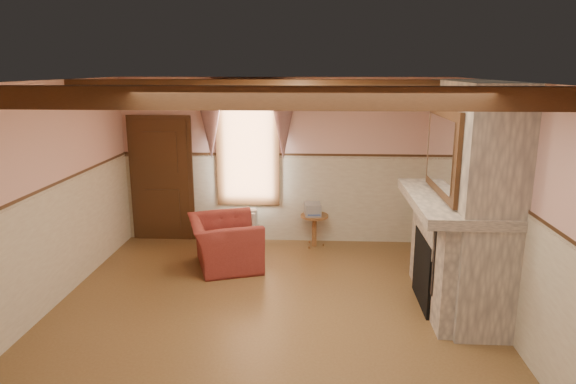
# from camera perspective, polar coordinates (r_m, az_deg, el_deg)

# --- Properties ---
(floor) EXTENTS (5.50, 6.00, 0.01)m
(floor) POSITION_cam_1_polar(r_m,az_deg,el_deg) (6.32, -2.32, -14.15)
(floor) COLOR brown
(floor) RESTS_ON ground
(ceiling) EXTENTS (5.50, 6.00, 0.01)m
(ceiling) POSITION_cam_1_polar(r_m,az_deg,el_deg) (5.59, -2.60, 12.12)
(ceiling) COLOR silver
(ceiling) RESTS_ON wall_back
(wall_back) EXTENTS (5.50, 0.02, 2.80)m
(wall_back) POSITION_cam_1_polar(r_m,az_deg,el_deg) (8.72, -0.52, 3.44)
(wall_back) COLOR #DCA598
(wall_back) RESTS_ON floor
(wall_front) EXTENTS (5.50, 0.02, 2.80)m
(wall_front) POSITION_cam_1_polar(r_m,az_deg,el_deg) (3.05, -8.24, -17.05)
(wall_front) COLOR #DCA598
(wall_front) RESTS_ON floor
(wall_left) EXTENTS (0.02, 6.00, 2.80)m
(wall_left) POSITION_cam_1_polar(r_m,az_deg,el_deg) (6.66, -26.73, -1.28)
(wall_left) COLOR #DCA598
(wall_left) RESTS_ON floor
(wall_right) EXTENTS (0.02, 6.00, 2.80)m
(wall_right) POSITION_cam_1_polar(r_m,az_deg,el_deg) (6.18, 23.87, -2.06)
(wall_right) COLOR #DCA598
(wall_right) RESTS_ON floor
(wainscot) EXTENTS (5.50, 6.00, 1.50)m
(wainscot) POSITION_cam_1_polar(r_m,az_deg,el_deg) (6.01, -2.39, -7.81)
(wainscot) COLOR beige
(wainscot) RESTS_ON floor
(chair_rail) EXTENTS (5.50, 6.00, 0.08)m
(chair_rail) POSITION_cam_1_polar(r_m,az_deg,el_deg) (5.78, -2.46, -0.88)
(chair_rail) COLOR black
(chair_rail) RESTS_ON wainscot
(firebox) EXTENTS (0.20, 0.95, 0.90)m
(firebox) POSITION_cam_1_polar(r_m,az_deg,el_deg) (6.80, 15.36, -8.40)
(firebox) COLOR black
(firebox) RESTS_ON floor
(armchair) EXTENTS (1.32, 1.41, 0.75)m
(armchair) POSITION_cam_1_polar(r_m,az_deg,el_deg) (7.85, -7.03, -5.61)
(armchair) COLOR maroon
(armchair) RESTS_ON floor
(side_table) EXTENTS (0.60, 0.60, 0.55)m
(side_table) POSITION_cam_1_polar(r_m,az_deg,el_deg) (8.69, 2.94, -4.28)
(side_table) COLOR brown
(side_table) RESTS_ON floor
(book_stack) EXTENTS (0.29, 0.35, 0.20)m
(book_stack) POSITION_cam_1_polar(r_m,az_deg,el_deg) (8.56, 2.76, -1.92)
(book_stack) COLOR #B7AD8C
(book_stack) RESTS_ON side_table
(radiator) EXTENTS (0.72, 0.41, 0.60)m
(radiator) POSITION_cam_1_polar(r_m,az_deg,el_deg) (8.78, -5.76, -3.96)
(radiator) COLOR silver
(radiator) RESTS_ON floor
(bowl) EXTENTS (0.38, 0.38, 0.09)m
(bowl) POSITION_cam_1_polar(r_m,az_deg,el_deg) (6.49, 18.17, -0.24)
(bowl) COLOR brown
(bowl) RESTS_ON mantel
(mantel_clock) EXTENTS (0.14, 0.24, 0.20)m
(mantel_clock) POSITION_cam_1_polar(r_m,az_deg,el_deg) (7.31, 16.48, 1.83)
(mantel_clock) COLOR black
(mantel_clock) RESTS_ON mantel
(oil_lamp) EXTENTS (0.11, 0.11, 0.28)m
(oil_lamp) POSITION_cam_1_polar(r_m,az_deg,el_deg) (6.83, 17.42, 1.30)
(oil_lamp) COLOR gold
(oil_lamp) RESTS_ON mantel
(candle_red) EXTENTS (0.06, 0.06, 0.16)m
(candle_red) POSITION_cam_1_polar(r_m,az_deg,el_deg) (6.12, 19.08, -0.79)
(candle_red) COLOR maroon
(candle_red) RESTS_ON mantel
(jar_yellow) EXTENTS (0.06, 0.06, 0.12)m
(jar_yellow) POSITION_cam_1_polar(r_m,az_deg,el_deg) (6.04, 19.32, -1.21)
(jar_yellow) COLOR gold
(jar_yellow) RESTS_ON mantel
(fireplace) EXTENTS (0.85, 2.00, 2.80)m
(fireplace) POSITION_cam_1_polar(r_m,az_deg,el_deg) (6.62, 19.47, -0.66)
(fireplace) COLOR gray
(fireplace) RESTS_ON floor
(mantel) EXTENTS (1.05, 2.05, 0.12)m
(mantel) POSITION_cam_1_polar(r_m,az_deg,el_deg) (6.58, 17.94, -0.98)
(mantel) COLOR gray
(mantel) RESTS_ON fireplace
(overmantel_mirror) EXTENTS (0.06, 1.44, 1.04)m
(overmantel_mirror) POSITION_cam_1_polar(r_m,az_deg,el_deg) (6.42, 16.73, 4.31)
(overmantel_mirror) COLOR silver
(overmantel_mirror) RESTS_ON fireplace
(door) EXTENTS (1.10, 0.10, 2.10)m
(door) POSITION_cam_1_polar(r_m,az_deg,el_deg) (9.11, -13.84, 1.24)
(door) COLOR black
(door) RESTS_ON floor
(window) EXTENTS (1.06, 0.08, 2.02)m
(window) POSITION_cam_1_polar(r_m,az_deg,el_deg) (8.71, -4.49, 5.05)
(window) COLOR white
(window) RESTS_ON wall_back
(window_drapes) EXTENTS (1.30, 0.14, 1.40)m
(window_drapes) POSITION_cam_1_polar(r_m,az_deg,el_deg) (8.55, -4.65, 8.94)
(window_drapes) COLOR gray
(window_drapes) RESTS_ON wall_back
(ceiling_beam_front) EXTENTS (5.50, 0.18, 0.20)m
(ceiling_beam_front) POSITION_cam_1_polar(r_m,az_deg,el_deg) (4.41, -4.18, 10.39)
(ceiling_beam_front) COLOR black
(ceiling_beam_front) RESTS_ON ceiling
(ceiling_beam_back) EXTENTS (5.50, 0.18, 0.20)m
(ceiling_beam_back) POSITION_cam_1_polar(r_m,az_deg,el_deg) (6.79, -1.55, 11.56)
(ceiling_beam_back) COLOR black
(ceiling_beam_back) RESTS_ON ceiling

